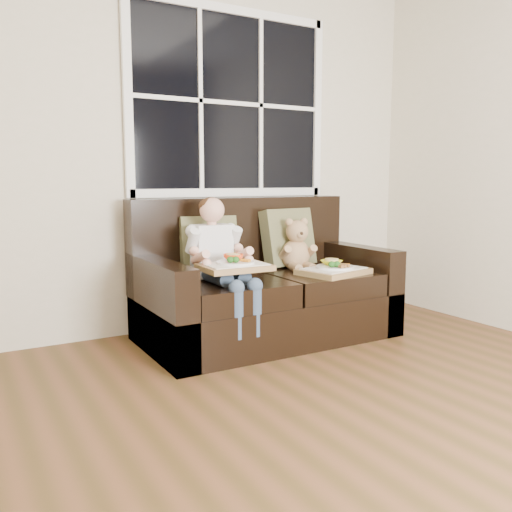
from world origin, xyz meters
TOP-DOWN VIEW (x-y plane):
  - ground at (0.00, 0.00)m, footprint 5.00×5.00m
  - room_walls at (0.00, 0.00)m, footprint 4.52×5.02m
  - window_back at (0.64, 2.48)m, footprint 1.62×0.04m
  - loveseat at (0.64, 2.02)m, footprint 1.70×0.92m
  - pillow_left at (0.30, 2.17)m, footprint 0.41×0.24m
  - pillow_right at (0.95, 2.17)m, footprint 0.44×0.25m
  - child at (0.24, 1.90)m, footprint 0.36×0.59m
  - teddy_bear at (0.93, 2.02)m, footprint 0.25×0.30m
  - tray_left at (0.25, 1.70)m, footprint 0.42×0.32m
  - tray_right at (1.02, 1.71)m, footprint 0.50×0.42m

SIDE VIEW (x-z plane):
  - ground at x=0.00m, z-range 0.00..0.00m
  - loveseat at x=0.64m, z-range -0.17..0.79m
  - tray_right at x=1.02m, z-range 0.43..0.53m
  - tray_left at x=0.25m, z-range 0.53..0.62m
  - teddy_bear at x=0.93m, z-range 0.41..0.79m
  - child at x=0.24m, z-range 0.23..1.04m
  - pillow_left at x=0.30m, z-range 0.44..0.85m
  - pillow_right at x=0.95m, z-range 0.44..0.88m
  - room_walls at x=0.00m, z-range 0.24..2.95m
  - window_back at x=0.64m, z-range 0.96..2.33m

